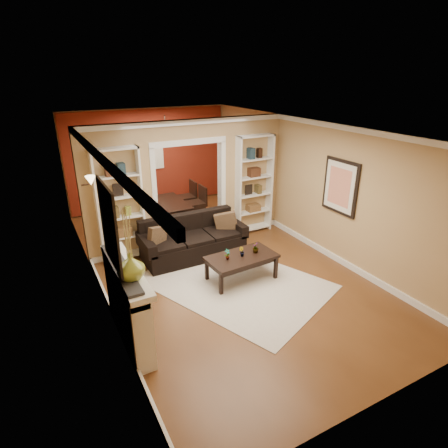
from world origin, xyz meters
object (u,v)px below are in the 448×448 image
coffee_table (241,268)px  bookshelf_left (120,206)px  dining_table (170,211)px  bookshelf_right (254,185)px  fireplace (129,304)px  sofa (193,238)px

coffee_table → bookshelf_left: bearing=129.1°
bookshelf_left → coffee_table: bearing=-47.4°
dining_table → coffee_table: bearing=-177.9°
bookshelf_right → coffee_table: bearing=-127.2°
coffee_table → bookshelf_right: 2.49m
bookshelf_left → fireplace: size_ratio=1.35×
sofa → coffee_table: size_ratio=1.70×
sofa → coffee_table: sofa is taller
sofa → bookshelf_left: bearing=155.8°
bookshelf_right → dining_table: 2.36m
fireplace → dining_table: (2.12, 4.09, -0.32)m
sofa → bookshelf_right: bearing=17.8°
dining_table → fireplace: bearing=152.6°
sofa → bookshelf_right: 2.04m
bookshelf_left → dining_table: bearing=44.7°
bookshelf_left → sofa: bearing=-24.2°
coffee_table → bookshelf_left: size_ratio=0.55×
sofa → bookshelf_left: bookshelf_left is taller
coffee_table → fireplace: (-2.24, -0.68, 0.34)m
sofa → bookshelf_right: (1.81, 0.58, 0.73)m
bookshelf_right → dining_table: size_ratio=1.58×
bookshelf_right → fireplace: (-3.64, -2.53, -0.57)m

